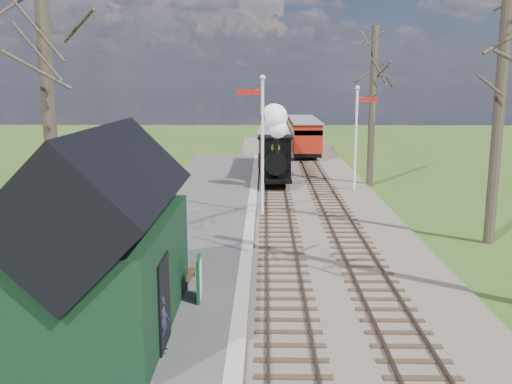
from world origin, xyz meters
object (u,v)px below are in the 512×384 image
at_px(red_carriage_a, 306,138).
at_px(person, 162,324).
at_px(coach, 274,148).
at_px(bench, 182,271).
at_px(sign_board, 199,279).
at_px(red_carriage_b, 301,132).
at_px(station_shed, 105,243).
at_px(semaphore_near, 261,136).
at_px(locomotive, 275,150).
at_px(semaphore_far, 357,131).

relative_size(red_carriage_a, person, 4.32).
bearing_deg(coach, bench, -97.55).
bearing_deg(sign_board, red_carriage_b, 82.10).
height_order(station_shed, sign_board, station_shed).
bearing_deg(semaphore_near, coach, 86.71).
bearing_deg(red_carriage_b, sign_board, -97.90).
distance_m(red_carriage_a, bench, 29.30).
bearing_deg(locomotive, station_shed, -102.50).
height_order(locomotive, red_carriage_a, locomotive).
bearing_deg(locomotive, sign_board, -97.50).
xyz_separation_m(sign_board, person, (-0.45, -3.00, 0.06)).
xyz_separation_m(semaphore_far, locomotive, (-4.39, 1.33, -1.24)).
height_order(sign_board, bench, sign_board).
bearing_deg(coach, semaphore_near, -93.29).
bearing_deg(semaphore_far, semaphore_near, -130.60).
xyz_separation_m(red_carriage_b, person, (-5.38, -38.55, -0.76)).
distance_m(station_shed, locomotive, 19.80).
bearing_deg(locomotive, coach, 89.89).
relative_size(locomotive, coach, 0.62).
relative_size(station_shed, red_carriage_a, 1.14).
bearing_deg(person, semaphore_near, -10.16).
relative_size(semaphore_near, locomotive, 1.36).
relative_size(locomotive, red_carriage_b, 0.83).
relative_size(coach, bench, 5.56).
bearing_deg(red_carriage_b, station_shed, -100.49).
bearing_deg(semaphore_far, station_shed, -115.72).
xyz_separation_m(semaphore_near, sign_board, (-1.56, -10.29, -2.84)).
relative_size(red_carriage_b, bench, 4.18).
height_order(coach, red_carriage_a, red_carriage_a).
xyz_separation_m(station_shed, sign_board, (1.97, 1.71, -1.48)).
xyz_separation_m(red_carriage_b, sign_board, (-4.93, -35.55, -0.82)).
distance_m(red_carriage_b, bench, 34.72).
height_order(semaphore_far, red_carriage_b, semaphore_far).
relative_size(semaphore_far, coach, 0.78).
bearing_deg(station_shed, locomotive, 77.50).
bearing_deg(red_carriage_a, locomotive, -101.87).
bearing_deg(red_carriage_a, red_carriage_b, 90.00).
height_order(station_shed, person, station_shed).
height_order(semaphore_near, person, semaphore_near).
distance_m(semaphore_near, sign_board, 10.79).
xyz_separation_m(coach, person, (-2.78, -26.68, -0.71)).
bearing_deg(semaphore_near, red_carriage_b, 82.40).
relative_size(semaphore_near, bench, 4.71).
distance_m(station_shed, sign_board, 3.00).
height_order(station_shed, red_carriage_a, station_shed).
bearing_deg(locomotive, person, -97.64).
bearing_deg(semaphore_near, semaphore_far, 49.40).
relative_size(semaphore_near, red_carriage_a, 1.13).
distance_m(semaphore_far, person, 20.72).
xyz_separation_m(coach, bench, (-2.97, -22.39, -1.00)).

